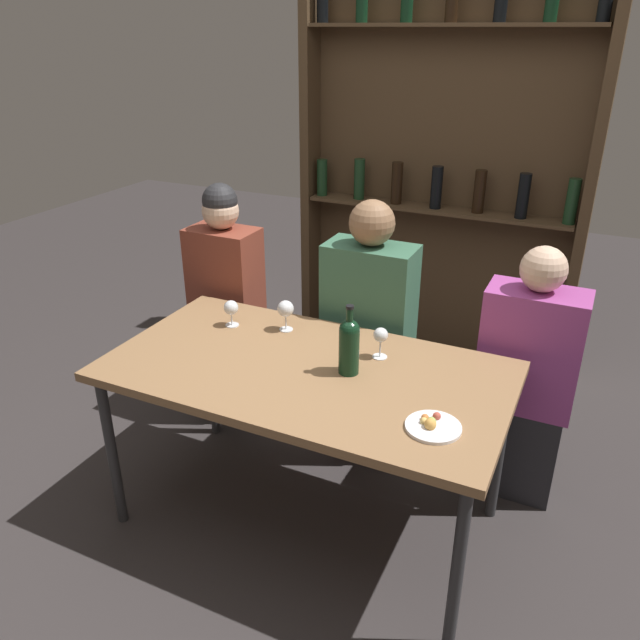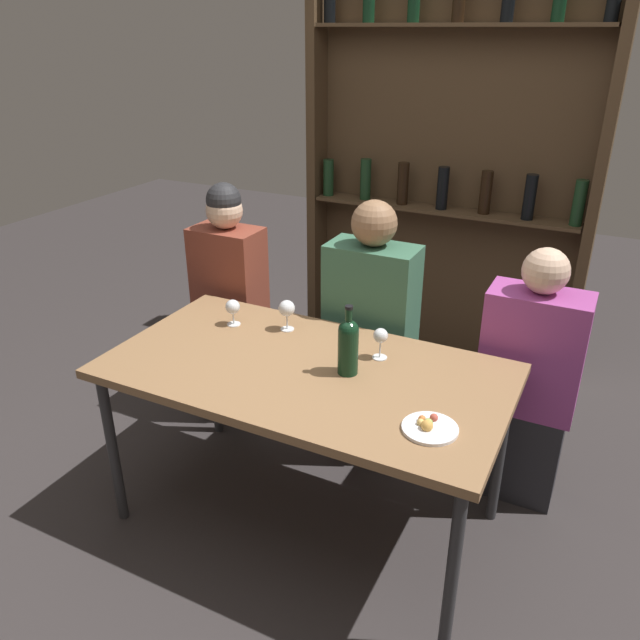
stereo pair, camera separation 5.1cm
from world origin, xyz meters
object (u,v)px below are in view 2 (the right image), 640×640
(wine_glass_2, at_px, (381,337))
(seated_person_left, at_px, (231,308))
(wine_glass_0, at_px, (233,308))
(seated_person_center, at_px, (370,341))
(food_plate_0, at_px, (429,427))
(seated_person_right, at_px, (527,387))
(wine_glass_1, at_px, (287,309))
(wine_bottle, at_px, (348,344))

(wine_glass_2, xyz_separation_m, seated_person_left, (-0.99, 0.39, -0.23))
(wine_glass_0, xyz_separation_m, seated_person_left, (-0.30, 0.40, -0.22))
(wine_glass_2, bearing_deg, seated_person_center, 117.01)
(food_plate_0, height_order, seated_person_center, seated_person_center)
(wine_glass_0, bearing_deg, seated_person_right, 17.95)
(wine_glass_1, bearing_deg, food_plate_0, -29.48)
(wine_glass_1, xyz_separation_m, wine_glass_2, (0.46, -0.06, -0.00))
(food_plate_0, distance_m, seated_person_right, 0.83)
(wine_bottle, bearing_deg, wine_glass_0, 165.71)
(wine_glass_2, height_order, food_plate_0, wine_glass_2)
(wine_bottle, distance_m, seated_person_center, 0.63)
(food_plate_0, bearing_deg, seated_person_center, 124.17)
(wine_glass_0, height_order, food_plate_0, wine_glass_0)
(wine_bottle, relative_size, seated_person_left, 0.22)
(food_plate_0, relative_size, seated_person_right, 0.16)
(wine_glass_0, relative_size, wine_glass_2, 0.92)
(wine_bottle, bearing_deg, seated_person_center, 103.53)
(food_plate_0, relative_size, seated_person_center, 0.15)
(seated_person_center, height_order, seated_person_right, seated_person_center)
(seated_person_center, relative_size, seated_person_right, 1.09)
(seated_person_left, relative_size, seated_person_center, 1.00)
(seated_person_center, distance_m, seated_person_right, 0.74)
(food_plate_0, height_order, seated_person_right, seated_person_right)
(wine_bottle, relative_size, wine_glass_2, 2.16)
(seated_person_center, bearing_deg, seated_person_right, -0.00)
(wine_bottle, bearing_deg, food_plate_0, -29.20)
(seated_person_left, bearing_deg, seated_person_right, -0.00)
(food_plate_0, distance_m, seated_person_left, 1.54)
(wine_glass_0, height_order, seated_person_left, seated_person_left)
(wine_glass_0, xyz_separation_m, seated_person_right, (1.23, 0.40, -0.29))
(wine_glass_0, xyz_separation_m, wine_glass_1, (0.24, 0.06, 0.02))
(seated_person_center, bearing_deg, seated_person_left, 180.00)
(wine_glass_2, xyz_separation_m, seated_person_right, (0.53, 0.39, -0.30))
(seated_person_right, bearing_deg, food_plate_0, -104.77)
(wine_glass_1, bearing_deg, wine_bottle, -29.75)
(wine_bottle, relative_size, seated_person_center, 0.22)
(food_plate_0, bearing_deg, wine_bottle, 150.80)
(wine_glass_1, relative_size, wine_glass_2, 1.06)
(wine_glass_0, relative_size, seated_person_left, 0.09)
(food_plate_0, relative_size, seated_person_left, 0.15)
(wine_bottle, relative_size, seated_person_right, 0.24)
(wine_glass_0, relative_size, food_plate_0, 0.64)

